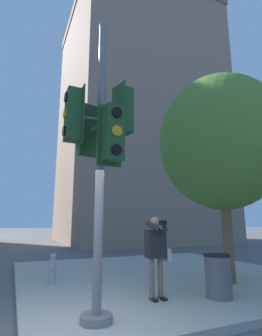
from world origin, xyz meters
name	(u,v)px	position (x,y,z in m)	size (l,w,h in m)	color
sidewalk_corner	(159,275)	(3.50, 3.50, 0.07)	(8.00, 8.00, 0.14)	#ADA89E
traffic_signal_pole	(100,141)	(0.57, 0.40, 3.04)	(1.31, 1.31, 5.26)	slate
person_photographer	(157,249)	(2.05, 1.07, 1.10)	(0.58, 0.54, 1.62)	black
street_tree	(221,142)	(4.44, 1.56, 3.83)	(3.42, 3.42, 5.58)	brown
fire_hydrant	(52,269)	(0.32, 3.31, 0.50)	(0.18, 0.24, 0.73)	#99999E
trash_bin	(218,276)	(3.24, 0.66, 0.57)	(0.55, 0.55, 0.85)	#5B5B60
building_right	(136,122)	(9.37, 17.63, 11.05)	(12.87, 12.72, 22.07)	gray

